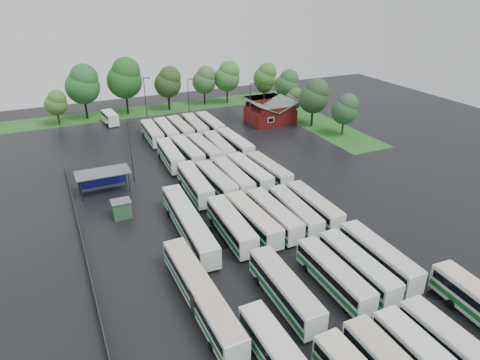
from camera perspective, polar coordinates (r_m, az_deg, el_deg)
name	(u,v)px	position (r m, az deg, el deg)	size (l,w,h in m)	color
ground	(264,235)	(57.41, 3.23, -7.28)	(160.00, 160.00, 0.00)	black
brick_building	(270,115)	(101.66, 4.05, 8.66)	(10.07, 8.60, 5.39)	maroon
wash_shed	(103,174)	(70.55, -17.86, 0.73)	(8.20, 4.20, 3.58)	#2D2D30
utility_hut	(122,209)	(62.92, -15.50, -3.73)	(2.70, 2.20, 2.62)	#254D2C
grass_strip_north	(155,110)	(114.45, -11.29, 9.18)	(80.00, 10.00, 0.01)	#1C5519
grass_strip_east	(306,117)	(107.21, 8.76, 8.28)	(10.00, 50.00, 0.01)	#1C5519
west_fence	(82,239)	(58.90, -20.34, -7.42)	(0.10, 50.00, 1.20)	#2D2D30
bus_r0c3	(459,353)	(43.74, 27.20, -19.84)	(2.73, 11.99, 3.33)	silver
bus_r1c0	(285,289)	(45.79, 5.98, -14.25)	(2.74, 12.01, 3.33)	silver
bus_r1c2	(334,275)	(48.58, 12.39, -12.23)	(2.54, 11.53, 3.20)	silver
bus_r1c3	(357,266)	(50.38, 15.36, -11.02)	(2.64, 11.77, 3.27)	silver
bus_r1c4	(378,256)	(52.69, 17.97, -9.60)	(2.72, 11.93, 3.31)	silver
bus_r2c0	(231,225)	(55.86, -1.21, -6.01)	(2.96, 12.19, 3.37)	silver
bus_r2c1	(253,219)	(57.10, 1.70, -5.29)	(3.01, 12.09, 3.34)	silver
bus_r2c2	(273,215)	(58.37, 4.47, -4.65)	(2.71, 11.87, 3.29)	silver
bus_r2c3	(294,211)	(59.54, 7.27, -4.17)	(3.00, 11.81, 3.26)	silver
bus_r2c4	(314,206)	(61.39, 9.79, -3.41)	(2.51, 11.54, 3.21)	silver
bus_r3c0	(195,184)	(67.07, -6.06, -0.48)	(3.10, 12.26, 3.39)	silver
bus_r3c1	(216,181)	(67.69, -3.21, -0.19)	(2.84, 11.74, 3.25)	silver
bus_r3c2	(233,178)	(68.74, -0.99, 0.30)	(2.62, 11.95, 3.32)	silver
bus_r3c3	(249,173)	(70.38, 1.21, 0.95)	(3.08, 12.26, 3.39)	silver
bus_r3c4	(268,170)	(71.68, 3.82, 1.28)	(3.00, 11.60, 3.20)	silver
bus_r4c0	(170,155)	(78.71, -9.27, 3.28)	(3.03, 11.89, 3.28)	silver
bus_r4c1	(187,152)	(79.76, -7.07, 3.76)	(2.92, 12.15, 3.36)	silver
bus_r4c2	(204,150)	(80.49, -4.81, 4.04)	(2.87, 11.82, 3.27)	silver
bus_r4c3	(219,147)	(81.50, -2.88, 4.39)	(3.10, 11.99, 3.31)	silver
bus_r4c4	(235,144)	(82.96, -0.71, 4.83)	(2.90, 12.19, 3.38)	silver
bus_r5c0	(152,133)	(91.13, -11.61, 6.15)	(2.69, 11.54, 3.20)	silver
bus_r5c1	(166,131)	(91.71, -9.79, 6.44)	(2.64, 11.69, 3.24)	silver
bus_r5c2	(180,129)	(92.82, -7.94, 6.79)	(2.58, 11.60, 3.22)	silver
bus_r5c3	(195,127)	(93.64, -6.02, 7.09)	(2.95, 11.95, 3.30)	silver
bus_r5c4	(210,125)	(94.50, -4.01, 7.35)	(2.63, 12.04, 3.35)	silver
artic_bus_west_b	(189,223)	(56.66, -6.86, -5.70)	(3.21, 18.23, 3.37)	silver
artic_bus_west_c	(201,294)	(45.17, -5.26, -14.88)	(2.83, 17.73, 3.28)	silver
minibus	(110,117)	(104.85, -16.94, 7.98)	(3.03, 6.68, 2.83)	silver
tree_north_0	(56,103)	(107.10, -23.30, 9.46)	(4.99, 4.99, 8.27)	#392313
tree_north_1	(83,84)	(109.07, -20.19, 11.94)	(7.94, 7.94, 13.16)	black
tree_north_2	(125,78)	(110.27, -15.08, 13.02)	(8.44, 8.44, 13.98)	black
tree_north_3	(168,82)	(112.20, -9.52, 12.78)	(6.74, 6.74, 11.17)	black
tree_north_4	(205,80)	(116.28, -4.73, 13.18)	(6.21, 6.21, 10.29)	black
tree_north_5	(228,76)	(117.05, -1.65, 13.67)	(6.83, 6.83, 11.32)	black
tree_north_6	(266,76)	(120.41, 3.42, 13.65)	(6.23, 6.23, 10.33)	#301E0F
tree_east_0	(346,109)	(94.24, 13.90, 9.19)	(5.53, 5.53, 9.15)	#312214
tree_east_1	(315,96)	(98.97, 9.92, 11.00)	(6.60, 6.60, 10.94)	black
tree_east_2	(294,99)	(105.33, 7.25, 10.72)	(4.44, 4.41, 7.31)	#2F2015
tree_east_3	(287,83)	(113.12, 6.34, 12.70)	(6.08, 6.08, 10.07)	#3C2B19
tree_east_4	(265,83)	(120.18, 3.35, 12.73)	(4.51, 4.50, 7.45)	black
lamp_post_ne	(251,104)	(93.96, 1.43, 10.08)	(1.65, 0.32, 10.70)	#2D2D30
lamp_post_nw	(131,147)	(71.70, -14.31, 4.28)	(1.62, 0.32, 10.52)	#2D2D30
lamp_post_back_w	(146,97)	(103.40, -12.46, 10.82)	(1.60, 0.31, 10.38)	#2D2D30
lamp_post_back_e	(189,95)	(106.36, -6.84, 11.23)	(1.41, 0.27, 9.16)	#2D2D30
puddle_0	(363,338)	(44.77, 16.04, -19.56)	(3.85, 3.85, 0.01)	black
puddle_1	(447,351)	(46.15, 25.85, -19.89)	(3.42, 3.42, 0.01)	black
puddle_2	(215,238)	(56.72, -3.31, -7.73)	(5.71, 5.71, 0.01)	black
puddle_3	(298,235)	(57.86, 7.80, -7.21)	(4.66, 4.66, 0.01)	black
puddle_4	(433,288)	(53.01, 24.36, -12.98)	(3.95, 3.95, 0.01)	black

